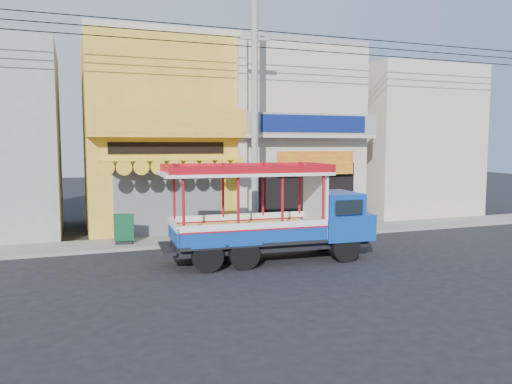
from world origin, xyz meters
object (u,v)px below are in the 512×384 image
Objects in this scene: green_sign at (124,231)px; potted_plant_b at (342,217)px; utility_pole at (259,109)px; potted_plant_a at (340,217)px; songthaew_truck at (284,214)px; potted_plant_c at (324,217)px.

potted_plant_b is (8.77, -0.29, 0.10)m from green_sign.
utility_pole is 5.96m from potted_plant_a.
songthaew_truck is at bearing -39.33° from green_sign.
utility_pole is at bearing 83.69° from songthaew_truck.
potted_plant_b is 1.27× the size of potted_plant_c.
potted_plant_a is at bearing 9.88° from utility_pole.
songthaew_truck reaches higher than green_sign.
potted_plant_a is 1.13× the size of potted_plant_c.
potted_plant_c is at bearing -22.20° from potted_plant_b.
potted_plant_b is at bearing 30.40° from potted_plant_c.
songthaew_truck reaches higher than potted_plant_a.
songthaew_truck reaches higher than potted_plant_b.
songthaew_truck is 6.04m from green_sign.
green_sign is at bearing 140.67° from songthaew_truck.
utility_pole is at bearing -5.59° from green_sign.
potted_plant_a is at bearing 42.75° from songthaew_truck.
green_sign reaches higher than potted_plant_a.
potted_plant_a is at bearing -52.86° from potted_plant_b.
potted_plant_c is (3.53, 1.33, -4.47)m from utility_pole.
utility_pole is 4.17× the size of songthaew_truck.
songthaew_truck is 6.12m from potted_plant_c.
potted_plant_a is at bearing 50.36° from potted_plant_c.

